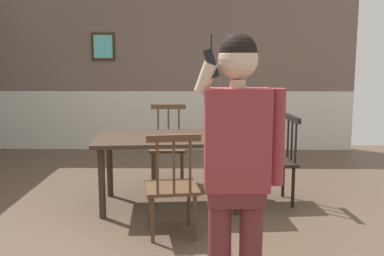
{
  "coord_description": "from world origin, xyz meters",
  "views": [
    {
      "loc": [
        0.56,
        -4.2,
        1.62
      ],
      "look_at": [
        0.51,
        -0.98,
        1.1
      ],
      "focal_mm": 42.15,
      "sensor_mm": 36.0,
      "label": 1
    }
  ],
  "objects": [
    {
      "name": "room_back_partition",
      "position": [
        -0.0,
        3.58,
        1.38
      ],
      "size": [
        6.4,
        0.17,
        2.88
      ],
      "color": "#756056",
      "rests_on": "ground_plane"
    },
    {
      "name": "chair_near_window",
      "position": [
        0.17,
        1.41,
        0.49
      ],
      "size": [
        0.45,
        0.45,
        1.0
      ],
      "rotation": [
        0.0,
        0.0,
        3.16
      ],
      "color": "#513823",
      "rests_on": "ground_plane"
    },
    {
      "name": "ground_plane",
      "position": [
        0.0,
        0.0,
        0.0
      ],
      "size": [
        7.87,
        7.87,
        0.0
      ],
      "primitive_type": "plane",
      "color": "brown"
    },
    {
      "name": "dining_table",
      "position": [
        0.24,
        0.56,
        0.67
      ],
      "size": [
        1.64,
        1.06,
        0.76
      ],
      "rotation": [
        0.0,
        0.0,
        0.09
      ],
      "color": "#38281E",
      "rests_on": "ground_plane"
    },
    {
      "name": "chair_at_table_head",
      "position": [
        1.41,
        0.66,
        0.48
      ],
      "size": [
        0.51,
        0.51,
        0.97
      ],
      "rotation": [
        0.0,
        0.0,
        1.67
      ],
      "color": "black",
      "rests_on": "ground_plane"
    },
    {
      "name": "person_figure",
      "position": [
        0.79,
        -1.63,
        1.01
      ],
      "size": [
        0.54,
        0.23,
        1.75
      ],
      "rotation": [
        0.0,
        0.0,
        3.17
      ],
      "color": "brown",
      "rests_on": "ground_plane"
    },
    {
      "name": "chair_by_doorway",
      "position": [
        0.32,
        -0.29,
        0.46
      ],
      "size": [
        0.54,
        0.54,
        0.96
      ],
      "rotation": [
        0.0,
        0.0,
        0.17
      ],
      "color": "#513823",
      "rests_on": "ground_plane"
    }
  ]
}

